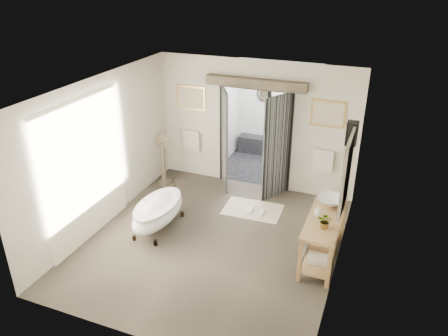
{
  "coord_description": "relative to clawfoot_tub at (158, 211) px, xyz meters",
  "views": [
    {
      "loc": [
        2.69,
        -6.23,
        4.73
      ],
      "look_at": [
        0.0,
        0.6,
        1.25
      ],
      "focal_mm": 35.0,
      "sensor_mm": 36.0,
      "label": 1
    }
  ],
  "objects": [
    {
      "name": "ground_plane",
      "position": [
        1.15,
        -0.05,
        -0.37
      ],
      "size": [
        5.0,
        5.0,
        0.0
      ],
      "primitive_type": "plane",
      "color": "brown"
    },
    {
      "name": "room_shell",
      "position": [
        1.11,
        -0.17,
        1.49
      ],
      "size": [
        4.52,
        5.02,
        2.91
      ],
      "color": "silver",
      "rests_on": "ground_plane"
    },
    {
      "name": "shower_room",
      "position": [
        1.15,
        3.95,
        0.54
      ],
      "size": [
        2.22,
        2.01,
        2.51
      ],
      "color": "black",
      "rests_on": "ground_plane"
    },
    {
      "name": "back_wall_dressing",
      "position": [
        1.15,
        2.27,
        1.19
      ],
      "size": [
        3.82,
        0.76,
        2.52
      ],
      "color": "black",
      "rests_on": "ground_plane"
    },
    {
      "name": "clawfoot_tub",
      "position": [
        0.0,
        0.0,
        0.0
      ],
      "size": [
        0.69,
        1.55,
        0.76
      ],
      "color": "black",
      "rests_on": "ground_plane"
    },
    {
      "name": "vanity",
      "position": [
        3.1,
        0.17,
        0.14
      ],
      "size": [
        0.57,
        1.6,
        0.85
      ],
      "color": "#AA8653",
      "rests_on": "ground_plane"
    },
    {
      "name": "pedestal_mirror",
      "position": [
        -0.8,
        1.69,
        0.18
      ],
      "size": [
        0.38,
        0.24,
        1.28
      ],
      "color": "#655B49",
      "rests_on": "ground_plane"
    },
    {
      "name": "rug",
      "position": [
        1.5,
        1.31,
        -0.36
      ],
      "size": [
        1.23,
        0.85,
        0.01
      ],
      "primitive_type": "cube",
      "rotation": [
        0.0,
        0.0,
        0.04
      ],
      "color": "beige",
      "rests_on": "ground_plane"
    },
    {
      "name": "slippers",
      "position": [
        1.6,
        1.22,
        -0.33
      ],
      "size": [
        0.35,
        0.27,
        0.05
      ],
      "color": "silver",
      "rests_on": "rug"
    },
    {
      "name": "basin",
      "position": [
        3.14,
        0.59,
        0.56
      ],
      "size": [
        0.54,
        0.54,
        0.16
      ],
      "primitive_type": "imported",
      "rotation": [
        0.0,
        0.0,
        -0.16
      ],
      "color": "white",
      "rests_on": "vanity"
    },
    {
      "name": "plant",
      "position": [
        3.18,
        -0.16,
        0.61
      ],
      "size": [
        0.25,
        0.22,
        0.27
      ],
      "primitive_type": "imported",
      "rotation": [
        0.0,
        0.0,
        -0.06
      ],
      "color": "gray",
      "rests_on": "vanity"
    },
    {
      "name": "soap_bottle_a",
      "position": [
        2.99,
        0.2,
        0.57
      ],
      "size": [
        0.1,
        0.1,
        0.17
      ],
      "primitive_type": "imported",
      "rotation": [
        0.0,
        0.0,
        -0.33
      ],
      "color": "gray",
      "rests_on": "vanity"
    },
    {
      "name": "soap_bottle_b",
      "position": [
        3.05,
        0.8,
        0.56
      ],
      "size": [
        0.15,
        0.15,
        0.16
      ],
      "primitive_type": "imported",
      "rotation": [
        0.0,
        0.0,
        -0.2
      ],
      "color": "gray",
      "rests_on": "vanity"
    }
  ]
}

